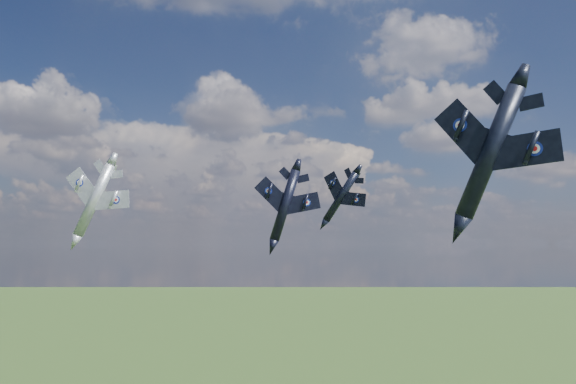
# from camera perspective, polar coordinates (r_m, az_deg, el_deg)

# --- Properties ---
(jet_lead_navy) EXTENTS (9.51, 12.66, 5.15)m
(jet_lead_navy) POSITION_cam_1_polar(r_m,az_deg,el_deg) (69.84, -0.30, -1.33)
(jet_lead_navy) COLOR black
(jet_right_navy) EXTENTS (18.13, 20.22, 7.92)m
(jet_right_navy) POSITION_cam_1_polar(r_m,az_deg,el_deg) (51.86, 19.85, 3.81)
(jet_right_navy) COLOR black
(jet_high_navy) EXTENTS (13.83, 15.85, 7.76)m
(jet_high_navy) POSITION_cam_1_polar(r_m,az_deg,el_deg) (95.33, 5.41, -0.47)
(jet_high_navy) COLOR black
(jet_left_silver) EXTENTS (10.91, 14.62, 7.01)m
(jet_left_silver) POSITION_cam_1_polar(r_m,az_deg,el_deg) (80.13, -19.08, -0.74)
(jet_left_silver) COLOR #93969C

